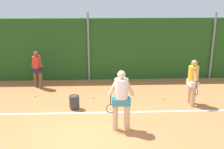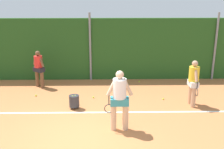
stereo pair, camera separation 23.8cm
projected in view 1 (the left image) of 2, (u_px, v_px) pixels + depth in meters
ground_plane at (86, 114)px, 9.38m from camera, size 30.96×30.96×0.00m
hedge_fence_backdrop at (89, 49)px, 12.68m from camera, size 20.12×0.25×2.88m
fence_post_center at (89, 47)px, 12.47m from camera, size 0.10×0.10×3.16m
fence_post_right at (213, 46)px, 12.72m from camera, size 0.10×0.10×3.16m
court_baseline_paint at (86, 113)px, 9.44m from camera, size 14.70×0.10×0.01m
player_foreground_near at (121, 97)px, 8.02m from camera, size 0.85×0.40×1.87m
player_midcourt at (193, 80)px, 9.88m from camera, size 0.37×0.79×1.71m
player_backcourt_far at (37, 68)px, 11.65m from camera, size 0.58×0.51×1.63m
ball_hopper at (74, 101)px, 9.68m from camera, size 0.36×0.36×0.51m
tennis_ball_0 at (163, 98)px, 10.63m from camera, size 0.07×0.07×0.07m
tennis_ball_2 at (93, 97)px, 10.72m from camera, size 0.07×0.07×0.07m
tennis_ball_5 at (35, 96)px, 10.85m from camera, size 0.07×0.07×0.07m
tennis_ball_7 at (138, 81)px, 12.65m from camera, size 0.07×0.07×0.07m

